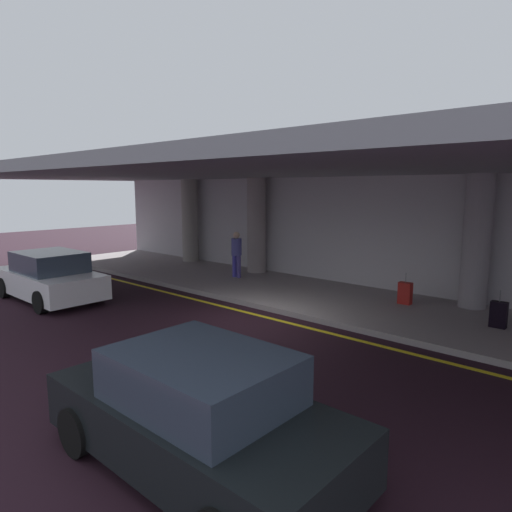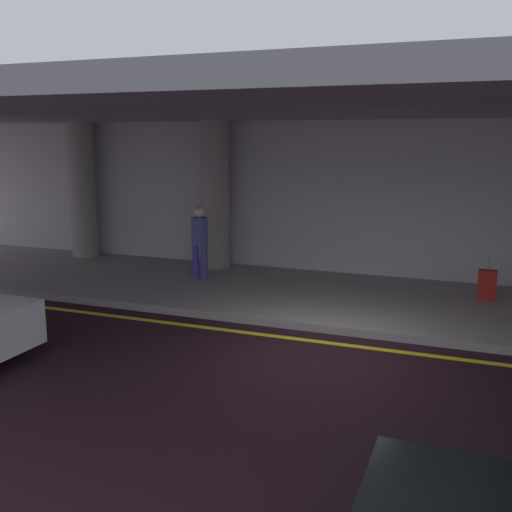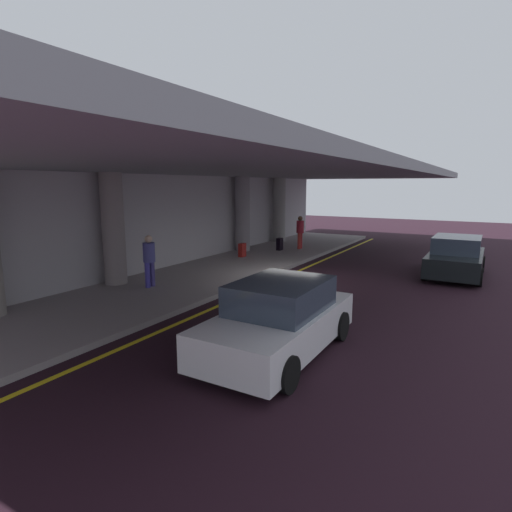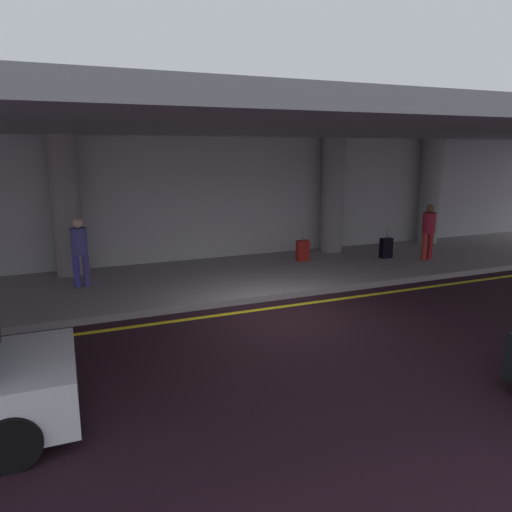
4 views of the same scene
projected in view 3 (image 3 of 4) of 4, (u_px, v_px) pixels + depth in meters
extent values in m
plane|color=black|center=(295.00, 280.00, 14.79)|extent=(60.00, 60.00, 0.00)
cube|color=gray|center=(224.00, 269.00, 16.31)|extent=(26.00, 4.20, 0.15)
cube|color=yellow|center=(282.00, 278.00, 15.05)|extent=(26.00, 0.14, 0.01)
cylinder|color=gray|center=(113.00, 229.00, 13.38)|extent=(0.73, 0.73, 3.65)
cylinder|color=gray|center=(242.00, 214.00, 20.20)|extent=(0.73, 0.73, 3.65)
cylinder|color=gray|center=(279.00, 210.00, 23.60)|extent=(0.73, 0.73, 3.65)
cube|color=gray|center=(234.00, 170.00, 15.39)|extent=(28.00, 13.20, 0.30)
cube|color=#AEA9B0|center=(179.00, 221.00, 17.11)|extent=(26.00, 0.30, 3.80)
cube|color=black|center=(455.00, 262.00, 15.35)|extent=(4.10, 1.80, 0.70)
cube|color=#2D3847|center=(457.00, 244.00, 15.32)|extent=(2.10, 1.60, 0.60)
cylinder|color=black|center=(435.00, 260.00, 16.96)|extent=(0.64, 0.22, 0.64)
cylinder|color=black|center=(481.00, 264.00, 16.12)|extent=(0.64, 0.22, 0.64)
cylinder|color=black|center=(425.00, 272.00, 14.66)|extent=(0.64, 0.22, 0.64)
cylinder|color=black|center=(479.00, 277.00, 13.82)|extent=(0.64, 0.22, 0.64)
cube|color=white|center=(278.00, 327.00, 8.27)|extent=(4.10, 1.80, 0.70)
cube|color=#2D3847|center=(281.00, 295.00, 8.25)|extent=(2.10, 1.60, 0.60)
cylinder|color=black|center=(272.00, 314.00, 9.88)|extent=(0.64, 0.22, 0.64)
cylinder|color=black|center=(340.00, 326.00, 9.04)|extent=(0.64, 0.22, 0.64)
cylinder|color=black|center=(205.00, 353.00, 7.58)|extent=(0.64, 0.22, 0.64)
cylinder|color=black|center=(287.00, 374.00, 6.74)|extent=(0.64, 0.22, 0.64)
cylinder|color=#A52923|center=(299.00, 241.00, 20.97)|extent=(0.16, 0.16, 0.82)
cylinder|color=maroon|center=(301.00, 240.00, 21.16)|extent=(0.16, 0.16, 0.82)
cylinder|color=maroon|center=(300.00, 227.00, 20.94)|extent=(0.38, 0.38, 0.62)
sphere|color=brown|center=(300.00, 218.00, 20.87)|extent=(0.24, 0.24, 0.24)
cylinder|color=#3B369E|center=(148.00, 275.00, 13.05)|extent=(0.16, 0.16, 0.82)
cylinder|color=#423981|center=(152.00, 274.00, 13.23)|extent=(0.16, 0.16, 0.82)
cylinder|color=#45458E|center=(149.00, 252.00, 13.02)|extent=(0.38, 0.38, 0.62)
sphere|color=beige|center=(148.00, 239.00, 12.94)|extent=(0.24, 0.24, 0.24)
cube|color=maroon|center=(242.00, 250.00, 18.70)|extent=(0.36, 0.22, 0.62)
cylinder|color=slate|center=(242.00, 240.00, 18.62)|extent=(0.02, 0.02, 0.28)
cube|color=black|center=(280.00, 244.00, 20.56)|extent=(0.36, 0.22, 0.62)
cylinder|color=slate|center=(280.00, 235.00, 20.48)|extent=(0.02, 0.02, 0.28)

